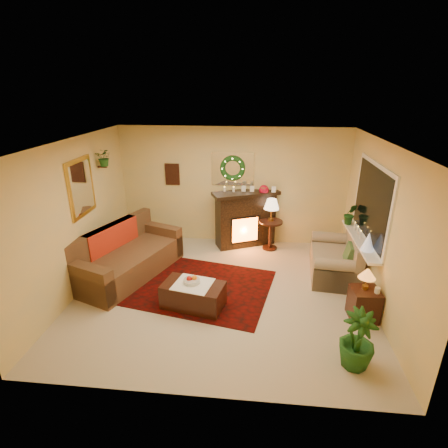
# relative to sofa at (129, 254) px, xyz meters

# --- Properties ---
(floor) EXTENTS (5.00, 5.00, 0.00)m
(floor) POSITION_rel_sofa_xyz_m (1.82, -0.43, -0.43)
(floor) COLOR beige
(floor) RESTS_ON ground
(ceiling) EXTENTS (5.00, 5.00, 0.00)m
(ceiling) POSITION_rel_sofa_xyz_m (1.82, -0.43, 2.17)
(ceiling) COLOR white
(ceiling) RESTS_ON ground
(wall_back) EXTENTS (5.00, 5.00, 0.00)m
(wall_back) POSITION_rel_sofa_xyz_m (1.82, 1.82, 0.87)
(wall_back) COLOR #EFD88C
(wall_back) RESTS_ON ground
(wall_front) EXTENTS (5.00, 5.00, 0.00)m
(wall_front) POSITION_rel_sofa_xyz_m (1.82, -2.68, 0.87)
(wall_front) COLOR #EFD88C
(wall_front) RESTS_ON ground
(wall_left) EXTENTS (4.50, 4.50, 0.00)m
(wall_left) POSITION_rel_sofa_xyz_m (-0.68, -0.43, 0.87)
(wall_left) COLOR #EFD88C
(wall_left) RESTS_ON ground
(wall_right) EXTENTS (4.50, 4.50, 0.00)m
(wall_right) POSITION_rel_sofa_xyz_m (4.32, -0.43, 0.87)
(wall_right) COLOR #EFD88C
(wall_right) RESTS_ON ground
(area_rug) EXTENTS (2.88, 2.38, 0.01)m
(area_rug) POSITION_rel_sofa_xyz_m (1.35, -0.31, -0.42)
(area_rug) COLOR #410D08
(area_rug) RESTS_ON floor
(sofa) EXTENTS (1.70, 2.41, 0.95)m
(sofa) POSITION_rel_sofa_xyz_m (0.00, 0.00, 0.00)
(sofa) COLOR #3D1E12
(sofa) RESTS_ON floor
(red_throw) EXTENTS (0.77, 1.25, 0.02)m
(red_throw) POSITION_rel_sofa_xyz_m (-0.06, 0.12, 0.03)
(red_throw) COLOR #BE1900
(red_throw) RESTS_ON sofa
(fireplace) EXTENTS (1.34, 0.90, 1.18)m
(fireplace) POSITION_rel_sofa_xyz_m (2.13, 1.61, 0.12)
(fireplace) COLOR black
(fireplace) RESTS_ON floor
(poinsettia) EXTENTS (0.21, 0.21, 0.21)m
(poinsettia) POSITION_rel_sofa_xyz_m (2.51, 1.61, 0.87)
(poinsettia) COLOR #B50824
(poinsettia) RESTS_ON fireplace
(mantel_candle_a) EXTENTS (0.06, 0.06, 0.18)m
(mantel_candle_a) POSITION_rel_sofa_xyz_m (1.66, 1.58, 0.83)
(mantel_candle_a) COLOR silver
(mantel_candle_a) RESTS_ON fireplace
(mantel_candle_b) EXTENTS (0.06, 0.06, 0.19)m
(mantel_candle_b) POSITION_rel_sofa_xyz_m (1.86, 1.57, 0.83)
(mantel_candle_b) COLOR white
(mantel_candle_b) RESTS_ON fireplace
(mantel_mirror) EXTENTS (0.92, 0.02, 0.72)m
(mantel_mirror) POSITION_rel_sofa_xyz_m (1.82, 1.80, 1.27)
(mantel_mirror) COLOR white
(mantel_mirror) RESTS_ON wall_back
(wreath) EXTENTS (0.55, 0.11, 0.55)m
(wreath) POSITION_rel_sofa_xyz_m (1.82, 1.76, 1.29)
(wreath) COLOR #194719
(wreath) RESTS_ON wall_back
(wall_art) EXTENTS (0.32, 0.03, 0.48)m
(wall_art) POSITION_rel_sofa_xyz_m (0.47, 1.80, 1.12)
(wall_art) COLOR #381E11
(wall_art) RESTS_ON wall_back
(gold_mirror) EXTENTS (0.03, 0.84, 1.00)m
(gold_mirror) POSITION_rel_sofa_xyz_m (-0.66, -0.13, 1.32)
(gold_mirror) COLOR gold
(gold_mirror) RESTS_ON wall_left
(hanging_plant) EXTENTS (0.33, 0.28, 0.36)m
(hanging_plant) POSITION_rel_sofa_xyz_m (-0.52, 0.62, 1.54)
(hanging_plant) COLOR #194719
(hanging_plant) RESTS_ON wall_left
(loveseat) EXTENTS (0.97, 1.50, 0.83)m
(loveseat) POSITION_rel_sofa_xyz_m (3.88, 0.41, -0.01)
(loveseat) COLOR #988364
(loveseat) RESTS_ON floor
(window_frame) EXTENTS (0.03, 1.86, 1.36)m
(window_frame) POSITION_rel_sofa_xyz_m (4.30, 0.12, 1.12)
(window_frame) COLOR white
(window_frame) RESTS_ON wall_right
(window_glass) EXTENTS (0.02, 1.70, 1.22)m
(window_glass) POSITION_rel_sofa_xyz_m (4.29, 0.12, 1.12)
(window_glass) COLOR black
(window_glass) RESTS_ON wall_right
(window_sill) EXTENTS (0.22, 1.86, 0.04)m
(window_sill) POSITION_rel_sofa_xyz_m (4.20, 0.12, 0.44)
(window_sill) COLOR white
(window_sill) RESTS_ON wall_right
(mini_tree) EXTENTS (0.21, 0.21, 0.32)m
(mini_tree) POSITION_rel_sofa_xyz_m (4.19, -0.35, 0.61)
(mini_tree) COLOR silver
(mini_tree) RESTS_ON window_sill
(sill_plant) EXTENTS (0.30, 0.24, 0.54)m
(sill_plant) POSITION_rel_sofa_xyz_m (4.16, 0.80, 0.66)
(sill_plant) COLOR #1E6420
(sill_plant) RESTS_ON window_sill
(side_table_round) EXTENTS (0.53, 0.53, 0.66)m
(side_table_round) POSITION_rel_sofa_xyz_m (2.69, 1.43, -0.10)
(side_table_round) COLOR black
(side_table_round) RESTS_ON floor
(lamp_cream) EXTENTS (0.33, 0.33, 0.50)m
(lamp_cream) POSITION_rel_sofa_xyz_m (2.68, 1.45, 0.45)
(lamp_cream) COLOR beige
(lamp_cream) RESTS_ON side_table_round
(end_table_square) EXTENTS (0.44, 0.44, 0.50)m
(end_table_square) POSITION_rel_sofa_xyz_m (4.08, -0.94, -0.16)
(end_table_square) COLOR #56281B
(end_table_square) RESTS_ON floor
(lamp_tiffany) EXTENTS (0.26, 0.26, 0.38)m
(lamp_tiffany) POSITION_rel_sofa_xyz_m (4.06, -0.91, 0.32)
(lamp_tiffany) COLOR #F7953C
(lamp_tiffany) RESTS_ON end_table_square
(coffee_table) EXTENTS (1.07, 0.73, 0.41)m
(coffee_table) POSITION_rel_sofa_xyz_m (1.40, -0.91, -0.22)
(coffee_table) COLOR #4E2610
(coffee_table) RESTS_ON floor
(fruit_bowl) EXTENTS (0.27, 0.27, 0.06)m
(fruit_bowl) POSITION_rel_sofa_xyz_m (1.37, -0.87, 0.02)
(fruit_bowl) COLOR beige
(fruit_bowl) RESTS_ON coffee_table
(floor_palm) EXTENTS (1.68, 1.68, 2.41)m
(floor_palm) POSITION_rel_sofa_xyz_m (3.70, -1.99, 0.02)
(floor_palm) COLOR #195C20
(floor_palm) RESTS_ON floor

